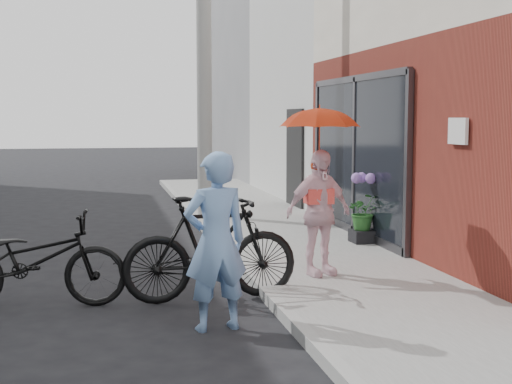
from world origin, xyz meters
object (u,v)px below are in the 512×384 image
object	(u,v)px
planter	(363,236)
officer	(216,241)
utility_pole	(204,34)
bike_right	(211,248)
kimono_woman	(319,213)
bike_left	(34,260)

from	to	relation	value
planter	officer	bearing A→B (deg)	-128.50
utility_pole	bike_right	bearing A→B (deg)	-97.53
utility_pole	kimono_woman	size ratio (longest dim) A/B	4.72
utility_pole	planter	xyz separation A→B (m)	(1.90, -3.30, -3.29)
planter	kimono_woman	bearing A→B (deg)	-123.66
officer	planter	world-z (taller)	officer
utility_pole	planter	distance (m)	5.03
officer	bike_right	distance (m)	1.10
bike_right	kimono_woman	xyz separation A→B (m)	(1.35, 0.46, 0.29)
bike_left	planter	size ratio (longest dim) A/B	5.38
bike_left	kimono_woman	distance (m)	3.23
bike_right	planter	bearing A→B (deg)	-51.46
utility_pole	officer	bearing A→B (deg)	-97.30
bike_left	utility_pole	bearing A→B (deg)	-18.55
officer	planter	bearing A→B (deg)	-138.68
kimono_woman	planter	size ratio (longest dim) A/B	4.21
utility_pole	bike_left	size ratio (longest dim) A/B	3.69
officer	kimono_woman	bearing A→B (deg)	-144.09
bike_left	planter	xyz separation A→B (m)	(4.49, 2.30, -0.29)
bike_right	utility_pole	bearing A→B (deg)	-11.36
utility_pole	bike_right	distance (m)	6.47
officer	bike_left	size ratio (longest dim) A/B	0.88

